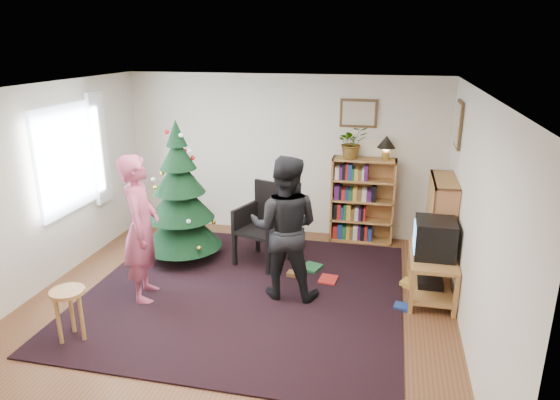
% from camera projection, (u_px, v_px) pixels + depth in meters
% --- Properties ---
extents(floor, '(5.00, 5.00, 0.00)m').
position_uv_depth(floor, '(238.00, 305.00, 5.89)').
color(floor, brown).
rests_on(floor, ground).
extents(ceiling, '(5.00, 5.00, 0.00)m').
position_uv_depth(ceiling, '(231.00, 90.00, 5.12)').
color(ceiling, white).
rests_on(ceiling, wall_back).
extents(wall_back, '(5.00, 0.02, 2.50)m').
position_uv_depth(wall_back, '(283.00, 156.00, 7.82)').
color(wall_back, silver).
rests_on(wall_back, floor).
extents(wall_front, '(5.00, 0.02, 2.50)m').
position_uv_depth(wall_front, '(117.00, 326.00, 3.18)').
color(wall_front, silver).
rests_on(wall_front, floor).
extents(wall_left, '(0.02, 5.00, 2.50)m').
position_uv_depth(wall_left, '(37.00, 191.00, 6.02)').
color(wall_left, silver).
rests_on(wall_left, floor).
extents(wall_right, '(0.02, 5.00, 2.50)m').
position_uv_depth(wall_right, '(474.00, 222.00, 4.99)').
color(wall_right, silver).
rests_on(wall_right, floor).
extents(rug, '(3.80, 3.60, 0.02)m').
position_uv_depth(rug, '(245.00, 292.00, 6.16)').
color(rug, black).
rests_on(rug, floor).
extents(window_pane, '(0.04, 1.20, 1.40)m').
position_uv_depth(window_pane, '(67.00, 159.00, 6.49)').
color(window_pane, silver).
rests_on(window_pane, wall_left).
extents(curtain, '(0.06, 0.35, 1.60)m').
position_uv_depth(curtain, '(99.00, 148.00, 7.14)').
color(curtain, white).
rests_on(curtain, wall_left).
extents(picture_back, '(0.55, 0.03, 0.42)m').
position_uv_depth(picture_back, '(359.00, 113.00, 7.35)').
color(picture_back, '#4C3319').
rests_on(picture_back, wall_back).
extents(picture_right, '(0.03, 0.50, 0.60)m').
position_uv_depth(picture_right, '(459.00, 124.00, 6.40)').
color(picture_right, '#4C3319').
rests_on(picture_right, wall_right).
extents(christmas_tree, '(1.10, 1.10, 1.99)m').
position_uv_depth(christmas_tree, '(181.00, 204.00, 6.87)').
color(christmas_tree, '#3F2816').
rests_on(christmas_tree, rug).
extents(bookshelf_back, '(0.95, 0.30, 1.30)m').
position_uv_depth(bookshelf_back, '(363.00, 199.00, 7.59)').
color(bookshelf_back, '#A5613B').
rests_on(bookshelf_back, floor).
extents(bookshelf_right, '(0.30, 0.95, 1.30)m').
position_uv_depth(bookshelf_right, '(440.00, 226.00, 6.52)').
color(bookshelf_right, '#A5613B').
rests_on(bookshelf_right, floor).
extents(tv_stand, '(0.54, 0.96, 0.55)m').
position_uv_depth(tv_stand, '(431.00, 272.00, 5.99)').
color(tv_stand, '#A5613B').
rests_on(tv_stand, floor).
extents(crt_tv, '(0.47, 0.50, 0.44)m').
position_uv_depth(crt_tv, '(435.00, 238.00, 5.85)').
color(crt_tv, black).
rests_on(crt_tv, tv_stand).
extents(armchair, '(0.78, 0.80, 1.12)m').
position_uv_depth(armchair, '(265.00, 220.00, 6.91)').
color(armchair, black).
rests_on(armchair, rug).
extents(stool, '(0.35, 0.35, 0.58)m').
position_uv_depth(stool, '(68.00, 302.00, 5.07)').
color(stool, '#A5613B').
rests_on(stool, floor).
extents(person_standing, '(0.59, 0.74, 1.77)m').
position_uv_depth(person_standing, '(141.00, 229.00, 5.82)').
color(person_standing, '#A94362').
rests_on(person_standing, rug).
extents(person_by_chair, '(0.86, 0.68, 1.75)m').
position_uv_depth(person_by_chair, '(285.00, 228.00, 5.87)').
color(person_by_chair, black).
rests_on(person_by_chair, rug).
extents(potted_plant, '(0.55, 0.52, 0.48)m').
position_uv_depth(potted_plant, '(352.00, 142.00, 7.36)').
color(potted_plant, gray).
rests_on(potted_plant, bookshelf_back).
extents(table_lamp, '(0.27, 0.27, 0.36)m').
position_uv_depth(table_lamp, '(386.00, 143.00, 7.26)').
color(table_lamp, '#A57F33').
rests_on(table_lamp, bookshelf_back).
extents(floor_clutter, '(1.71, 0.99, 0.08)m').
position_uv_depth(floor_clutter, '(347.00, 281.00, 6.38)').
color(floor_clutter, '#A51E19').
rests_on(floor_clutter, rug).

